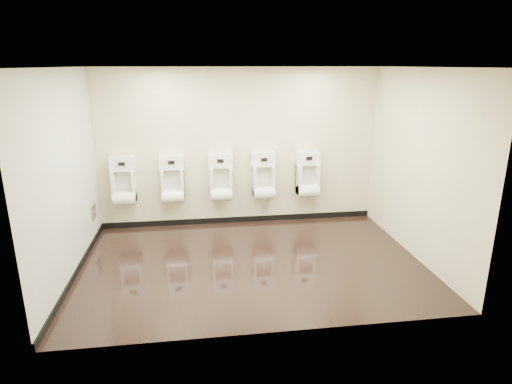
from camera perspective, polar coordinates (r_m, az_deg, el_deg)
The scene contains 15 objects.
ground at distance 6.46m, azimuth -0.51°, elevation -9.38°, with size 5.00×3.50×0.00m, color black.
ceiling at distance 5.81m, azimuth -0.58°, elevation 16.30°, with size 5.00×3.50×0.00m, color silver.
back_wall at distance 7.68m, azimuth -2.25°, elevation 5.87°, with size 5.00×0.02×2.80m, color beige.
front_wall at distance 4.32m, azimuth 2.48°, elevation -2.76°, with size 5.00×0.02×2.80m, color beige.
left_wall at distance 6.19m, azimuth -24.18°, elevation 1.75°, with size 0.02×3.50×2.80m, color beige.
right_wall at distance 6.77m, azimuth 20.99°, elevation 3.29°, with size 0.02×3.50×2.80m, color beige.
tile_overlay_left at distance 6.18m, azimuth -24.14°, elevation 1.75°, with size 0.01×3.50×2.80m, color white.
skirting_back at distance 8.03m, azimuth -2.13°, elevation -3.65°, with size 5.00×0.02×0.10m, color black.
skirting_left at distance 6.63m, azimuth -22.69°, elevation -9.59°, with size 0.02×3.50×0.10m, color black.
access_panel at distance 7.54m, azimuth -20.85°, elevation -2.53°, with size 0.04×0.25×0.25m.
urinal_0 at distance 7.73m, azimuth -17.19°, elevation 1.00°, with size 0.44×0.33×0.82m.
urinal_1 at distance 7.64m, azimuth -11.06°, elevation 1.26°, with size 0.44×0.33×0.82m.
urinal_2 at distance 7.63m, azimuth -4.72°, elevation 1.51°, with size 0.44×0.33×0.82m.
urinal_3 at distance 7.71m, azimuth 1.01°, elevation 1.73°, with size 0.44×0.33×0.82m.
urinal_4 at distance 7.88m, azimuth 6.91°, elevation 1.93°, with size 0.44×0.33×0.82m.
Camera 1 is at (-0.75, -5.76, 2.84)m, focal length 30.00 mm.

